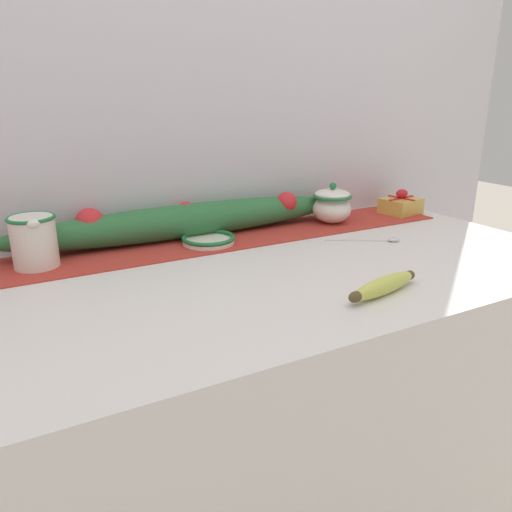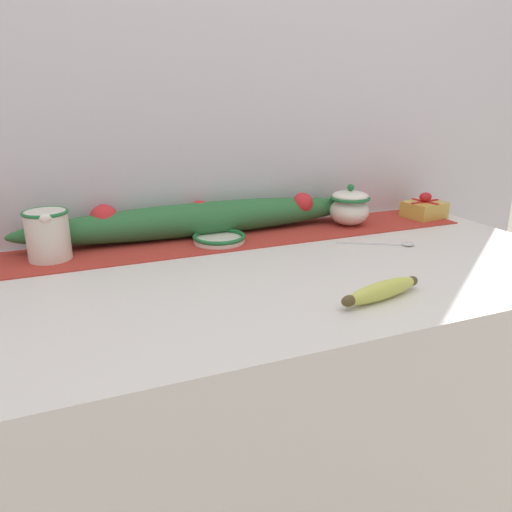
{
  "view_description": "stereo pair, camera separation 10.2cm",
  "coord_description": "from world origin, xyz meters",
  "px_view_note": "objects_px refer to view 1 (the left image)",
  "views": [
    {
      "loc": [
        -0.45,
        -0.89,
        1.28
      ],
      "look_at": [
        0.01,
        -0.04,
        0.96
      ],
      "focal_mm": 35.0,
      "sensor_mm": 36.0,
      "label": 1
    },
    {
      "loc": [
        -0.36,
        -0.93,
        1.28
      ],
      "look_at": [
        0.01,
        -0.04,
        0.96
      ],
      "focal_mm": 35.0,
      "sensor_mm": 36.0,
      "label": 2
    }
  ],
  "objects_px": {
    "sugar_bowl": "(332,205)",
    "gift_box": "(401,205)",
    "cream_pitcher": "(34,240)",
    "spoon": "(385,240)",
    "banana": "(383,286)",
    "small_dish": "(208,239)"
  },
  "relations": [
    {
      "from": "sugar_bowl",
      "to": "gift_box",
      "type": "distance_m",
      "value": 0.26
    },
    {
      "from": "cream_pitcher",
      "to": "spoon",
      "type": "distance_m",
      "value": 0.84
    },
    {
      "from": "banana",
      "to": "spoon",
      "type": "bearing_deg",
      "value": 46.8
    },
    {
      "from": "cream_pitcher",
      "to": "banana",
      "type": "xyz_separation_m",
      "value": [
        0.56,
        -0.48,
        -0.05
      ]
    },
    {
      "from": "small_dish",
      "to": "gift_box",
      "type": "relative_size",
      "value": 1.08
    },
    {
      "from": "sugar_bowl",
      "to": "small_dish",
      "type": "relative_size",
      "value": 0.87
    },
    {
      "from": "cream_pitcher",
      "to": "gift_box",
      "type": "bearing_deg",
      "value": -0.6
    },
    {
      "from": "sugar_bowl",
      "to": "cream_pitcher",
      "type": "bearing_deg",
      "value": 179.89
    },
    {
      "from": "sugar_bowl",
      "to": "small_dish",
      "type": "height_order",
      "value": "sugar_bowl"
    },
    {
      "from": "small_dish",
      "to": "gift_box",
      "type": "height_order",
      "value": "gift_box"
    },
    {
      "from": "cream_pitcher",
      "to": "gift_box",
      "type": "xyz_separation_m",
      "value": [
        1.06,
        -0.01,
        -0.03
      ]
    },
    {
      "from": "sugar_bowl",
      "to": "gift_box",
      "type": "relative_size",
      "value": 0.94
    },
    {
      "from": "spoon",
      "to": "cream_pitcher",
      "type": "bearing_deg",
      "value": -164.62
    },
    {
      "from": "banana",
      "to": "cream_pitcher",
      "type": "bearing_deg",
      "value": 139.49
    },
    {
      "from": "small_dish",
      "to": "gift_box",
      "type": "xyz_separation_m",
      "value": [
        0.66,
        0.01,
        0.02
      ]
    },
    {
      "from": "sugar_bowl",
      "to": "spoon",
      "type": "distance_m",
      "value": 0.22
    },
    {
      "from": "small_dish",
      "to": "spoon",
      "type": "relative_size",
      "value": 0.77
    },
    {
      "from": "cream_pitcher",
      "to": "spoon",
      "type": "bearing_deg",
      "value": -14.99
    },
    {
      "from": "cream_pitcher",
      "to": "gift_box",
      "type": "distance_m",
      "value": 1.06
    },
    {
      "from": "cream_pitcher",
      "to": "banana",
      "type": "relative_size",
      "value": 0.6
    },
    {
      "from": "banana",
      "to": "small_dish",
      "type": "bearing_deg",
      "value": 109.58
    },
    {
      "from": "small_dish",
      "to": "banana",
      "type": "bearing_deg",
      "value": -70.42
    }
  ]
}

